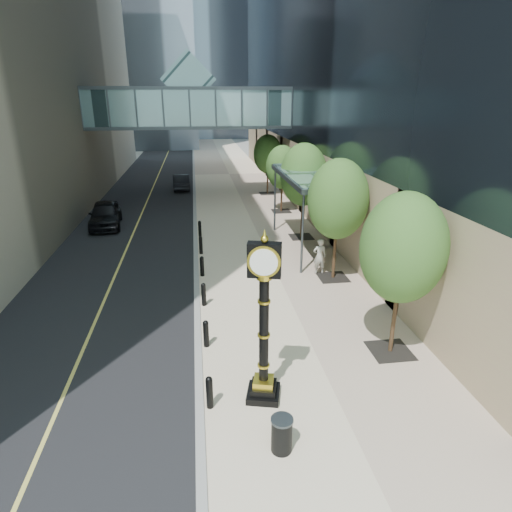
# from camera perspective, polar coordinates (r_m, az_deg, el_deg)

# --- Properties ---
(ground) EXTENTS (320.00, 320.00, 0.00)m
(ground) POSITION_cam_1_polar(r_m,az_deg,el_deg) (12.56, 7.40, -21.33)
(ground) COLOR gray
(ground) RESTS_ON ground
(road) EXTENTS (8.00, 180.00, 0.02)m
(road) POSITION_cam_1_polar(r_m,az_deg,el_deg) (49.85, -12.95, 10.35)
(road) COLOR black
(road) RESTS_ON ground
(sidewalk) EXTENTS (8.00, 180.00, 0.06)m
(sidewalk) POSITION_cam_1_polar(r_m,az_deg,el_deg) (49.81, -3.59, 10.83)
(sidewalk) COLOR beige
(sidewalk) RESTS_ON ground
(curb) EXTENTS (0.25, 180.00, 0.07)m
(curb) POSITION_cam_1_polar(r_m,az_deg,el_deg) (49.67, -8.28, 10.64)
(curb) COLOR gray
(curb) RESTS_ON ground
(skywalk) EXTENTS (17.00, 4.20, 5.80)m
(skywalk) POSITION_cam_1_polar(r_m,az_deg,el_deg) (36.98, -8.83, 19.28)
(skywalk) COLOR #466C71
(skywalk) RESTS_ON ground
(entrance_canopy) EXTENTS (3.00, 8.00, 4.38)m
(entrance_canopy) POSITION_cam_1_polar(r_m,az_deg,el_deg) (24.17, 7.26, 10.44)
(entrance_canopy) COLOR #383F44
(entrance_canopy) RESTS_ON ground
(bollard_row) EXTENTS (0.20, 16.20, 0.90)m
(bollard_row) POSITION_cam_1_polar(r_m,az_deg,el_deg) (19.60, -7.10, -3.23)
(bollard_row) COLOR black
(bollard_row) RESTS_ON sidewalk
(street_trees) EXTENTS (2.81, 28.63, 5.78)m
(street_trees) POSITION_cam_1_polar(r_m,az_deg,el_deg) (25.17, 6.93, 9.89)
(street_trees) COLOR black
(street_trees) RESTS_ON sidewalk
(street_clock) EXTENTS (1.14, 1.14, 4.98)m
(street_clock) POSITION_cam_1_polar(r_m,az_deg,el_deg) (12.02, 1.05, -10.13)
(street_clock) COLOR black
(street_clock) RESTS_ON sidewalk
(trash_bin) EXTENTS (0.60, 0.60, 0.90)m
(trash_bin) POSITION_cam_1_polar(r_m,az_deg,el_deg) (11.43, 3.44, -22.78)
(trash_bin) COLOR black
(trash_bin) RESTS_ON sidewalk
(pedestrian) EXTENTS (0.67, 0.44, 1.81)m
(pedestrian) POSITION_cam_1_polar(r_m,az_deg,el_deg) (21.29, 8.47, -0.02)
(pedestrian) COLOR #A9A79B
(pedestrian) RESTS_ON sidewalk
(car_near) EXTENTS (2.50, 5.11, 1.68)m
(car_near) POSITION_cam_1_polar(r_m,az_deg,el_deg) (30.88, -19.46, 5.28)
(car_near) COLOR black
(car_near) RESTS_ON road
(car_far) EXTENTS (1.68, 4.36, 1.42)m
(car_far) POSITION_cam_1_polar(r_m,az_deg,el_deg) (42.01, -9.94, 9.74)
(car_far) COLOR black
(car_far) RESTS_ON road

